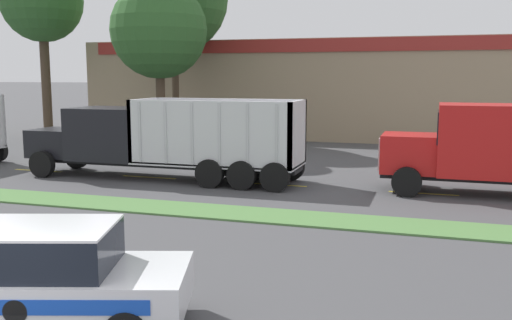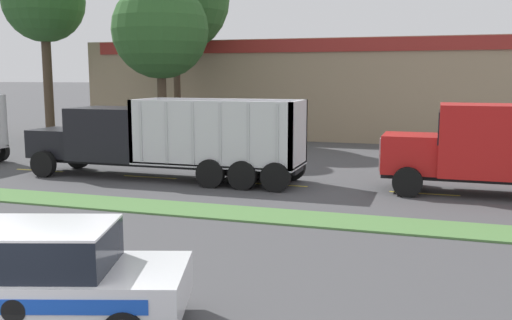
# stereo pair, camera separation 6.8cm
# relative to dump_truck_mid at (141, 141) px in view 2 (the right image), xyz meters

# --- Properties ---
(grass_verge) EXTENTS (120.00, 1.72, 0.06)m
(grass_verge) POSITION_rel_dump_truck_mid_xyz_m (5.56, -4.73, -1.48)
(grass_verge) COLOR #517F42
(grass_verge) RESTS_ON ground_plane
(centre_line_2) EXTENTS (2.40, 0.14, 0.01)m
(centre_line_2) POSITION_rel_dump_truck_mid_xyz_m (-5.12, 0.13, -1.50)
(centre_line_2) COLOR yellow
(centre_line_2) RESTS_ON ground_plane
(centre_line_3) EXTENTS (2.40, 0.14, 0.01)m
(centre_line_3) POSITION_rel_dump_truck_mid_xyz_m (0.28, 0.13, -1.50)
(centre_line_3) COLOR yellow
(centre_line_3) RESTS_ON ground_plane
(centre_line_4) EXTENTS (2.40, 0.14, 0.01)m
(centre_line_4) POSITION_rel_dump_truck_mid_xyz_m (5.68, 0.13, -1.50)
(centre_line_4) COLOR yellow
(centre_line_4) RESTS_ON ground_plane
(centre_line_5) EXTENTS (2.40, 0.14, 0.01)m
(centre_line_5) POSITION_rel_dump_truck_mid_xyz_m (11.08, 0.13, -1.50)
(centre_line_5) COLOR yellow
(centre_line_5) RESTS_ON ground_plane
(dump_truck_mid) EXTENTS (11.56, 2.66, 3.21)m
(dump_truck_mid) POSITION_rel_dump_truck_mid_xyz_m (0.00, 0.00, 0.00)
(dump_truck_mid) COLOR black
(dump_truck_mid) RESTS_ON ground_plane
(rally_car) EXTENTS (4.58, 3.04, 1.75)m
(rally_car) POSITION_rel_dump_truck_mid_xyz_m (5.53, -12.94, -0.62)
(rally_car) COLOR white
(rally_car) RESTS_ON ground_plane
(store_building_backdrop) EXTENTS (41.67, 12.10, 6.41)m
(store_building_backdrop) POSITION_rel_dump_truck_mid_xyz_m (8.69, 20.59, 1.70)
(store_building_backdrop) COLOR #9E896B
(store_building_backdrop) RESTS_ON ground_plane
(tree_behind_right) EXTENTS (5.19, 5.19, 10.43)m
(tree_behind_right) POSITION_rel_dump_truck_mid_xyz_m (-2.98, 7.75, 5.53)
(tree_behind_right) COLOR #473828
(tree_behind_right) RESTS_ON ground_plane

